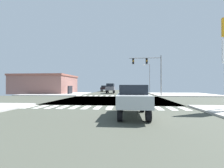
# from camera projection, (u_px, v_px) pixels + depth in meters

# --- Properties ---
(ground) EXTENTS (90.00, 90.00, 0.05)m
(ground) POSITION_uv_depth(u_px,v_px,m) (114.00, 100.00, 19.95)
(ground) COLOR #41443A
(sidewalk_corner_ne) EXTENTS (12.00, 12.00, 0.14)m
(sidewalk_corner_ne) POSITION_uv_depth(u_px,v_px,m) (182.00, 94.00, 30.75)
(sidewalk_corner_ne) COLOR #B2ADA3
(sidewalk_corner_ne) RESTS_ON ground
(sidewalk_corner_nw) EXTENTS (12.00, 12.00, 0.14)m
(sidewalk_corner_nw) POSITION_uv_depth(u_px,v_px,m) (58.00, 94.00, 33.05)
(sidewalk_corner_nw) COLOR #ABABA9
(sidewalk_corner_nw) RESTS_ON ground
(crosswalk_near) EXTENTS (13.50, 2.00, 0.01)m
(crosswalk_near) POSITION_uv_depth(u_px,v_px,m) (104.00, 108.00, 12.70)
(crosswalk_near) COLOR white
(crosswalk_near) RESTS_ON ground
(crosswalk_far) EXTENTS (13.50, 2.00, 0.01)m
(crosswalk_far) POSITION_uv_depth(u_px,v_px,m) (115.00, 96.00, 27.24)
(crosswalk_far) COLOR white
(crosswalk_far) RESTS_ON ground
(traffic_signal_mast) EXTENTS (5.64, 0.55, 7.17)m
(traffic_signal_mast) POSITION_uv_depth(u_px,v_px,m) (149.00, 66.00, 26.96)
(traffic_signal_mast) COLOR gray
(traffic_signal_mast) RESTS_ON ground
(street_lamp) EXTENTS (1.78, 0.32, 7.21)m
(street_lamp) POSITION_uv_depth(u_px,v_px,m) (149.00, 76.00, 38.15)
(street_lamp) COLOR gray
(street_lamp) RESTS_ON ground
(bank_building) EXTENTS (13.88, 10.83, 4.38)m
(bank_building) POSITION_uv_depth(u_px,v_px,m) (46.00, 84.00, 36.79)
(bank_building) COLOR #93625A
(bank_building) RESTS_ON ground
(suv_nearside_1) EXTENTS (1.96, 4.60, 2.34)m
(suv_nearside_1) POSITION_uv_depth(u_px,v_px,m) (111.00, 87.00, 36.43)
(suv_nearside_1) COLOR black
(suv_nearside_1) RESTS_ON ground
(sedan_queued_1) EXTENTS (1.80, 4.30, 1.88)m
(sedan_queued_1) POSITION_uv_depth(u_px,v_px,m) (104.00, 88.00, 47.09)
(sedan_queued_1) COLOR black
(sedan_queued_1) RESTS_ON ground
(sedan_leading_2) EXTENTS (1.80, 4.30, 1.88)m
(sedan_leading_2) POSITION_uv_depth(u_px,v_px,m) (133.00, 97.00, 9.23)
(sedan_leading_2) COLOR black
(sedan_leading_2) RESTS_ON ground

